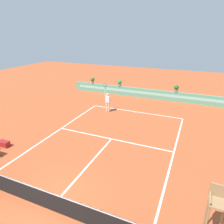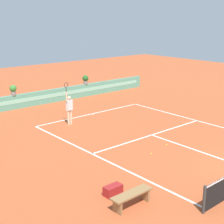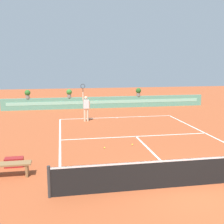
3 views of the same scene
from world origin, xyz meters
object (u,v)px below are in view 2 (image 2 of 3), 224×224
tennis_ball_mid_court (151,154)px  potted_plant_left (13,89)px  gear_bag (113,190)px  tennis_ball_near_baseline (166,145)px  bench_courtside (132,196)px  tennis_player (69,108)px  potted_plant_right (85,79)px

tennis_ball_mid_court → potted_plant_left: 11.99m
gear_bag → tennis_ball_near_baseline: gear_bag is taller
bench_courtside → tennis_ball_near_baseline: size_ratio=23.53×
tennis_player → tennis_ball_near_baseline: tennis_player is taller
gear_bag → potted_plant_left: 13.82m
tennis_player → tennis_ball_mid_court: size_ratio=38.01×
bench_courtside → potted_plant_left: 14.81m
tennis_ball_near_baseline → potted_plant_right: bearing=73.1°
tennis_ball_near_baseline → potted_plant_left: bearing=103.1°
tennis_player → potted_plant_left: size_ratio=3.57×
gear_bag → potted_plant_right: bearing=57.1°
bench_courtside → tennis_ball_mid_court: bench_courtside is taller
tennis_player → tennis_ball_mid_court: bearing=-87.3°
bench_courtside → potted_plant_right: 17.03m
bench_courtside → tennis_ball_mid_court: size_ratio=23.53×
bench_courtside → tennis_player: (3.57, 9.07, 0.67)m
tennis_ball_mid_court → potted_plant_right: potted_plant_right is taller
tennis_ball_near_baseline → tennis_ball_mid_court: bearing=-169.0°
tennis_ball_near_baseline → potted_plant_left: size_ratio=0.09×
tennis_player → potted_plant_right: tennis_player is taller
bench_courtside → tennis_player: bearing=68.5°
gear_bag → tennis_player: (3.53, 8.06, 0.87)m
potted_plant_left → potted_plant_right: bearing=0.0°
bench_courtside → tennis_ball_mid_court: (3.87, 2.70, -0.34)m
tennis_ball_mid_court → potted_plant_right: 12.90m
gear_bag → tennis_ball_mid_court: size_ratio=10.29×
bench_courtside → tennis_ball_mid_court: 4.73m
potted_plant_right → tennis_ball_mid_court: bearing=-112.6°
potted_plant_left → tennis_ball_mid_court: bearing=-83.9°
tennis_player → tennis_ball_near_baseline: (1.72, -6.10, -1.02)m
potted_plant_right → tennis_player: bearing=-133.7°
tennis_ball_near_baseline → tennis_ball_mid_court: (-1.42, -0.28, 0.00)m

